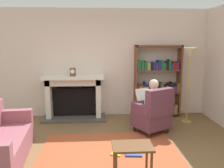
% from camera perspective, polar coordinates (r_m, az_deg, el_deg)
% --- Properties ---
extents(ground, '(14.00, 14.00, 0.00)m').
position_cam_1_polar(ground, '(4.02, -0.36, -18.08)').
color(ground, brown).
extents(back_wall, '(5.60, 0.10, 2.70)m').
position_cam_1_polar(back_wall, '(6.11, -1.74, 5.01)').
color(back_wall, beige).
rests_on(back_wall, ground).
extents(area_rug, '(2.40, 1.80, 0.01)m').
position_cam_1_polar(area_rug, '(4.28, -0.60, -16.10)').
color(area_rug, '#A44A2A').
rests_on(area_rug, ground).
extents(fireplace, '(1.53, 0.64, 1.07)m').
position_cam_1_polar(fireplace, '(6.01, -9.03, -2.73)').
color(fireplace, '#4C4742').
rests_on(fireplace, ground).
extents(mantel_clock, '(0.14, 0.14, 0.19)m').
position_cam_1_polar(mantel_clock, '(5.81, -9.35, 2.82)').
color(mantel_clock, brown).
rests_on(mantel_clock, fireplace).
extents(bookshelf, '(1.16, 0.32, 1.81)m').
position_cam_1_polar(bookshelf, '(6.15, 10.78, 0.17)').
color(bookshelf, brown).
rests_on(bookshelf, ground).
extents(armchair_reading, '(0.86, 0.85, 0.97)m').
position_cam_1_polar(armchair_reading, '(5.06, 9.86, -6.94)').
color(armchair_reading, '#331E14').
rests_on(armchair_reading, ground).
extents(seated_reader, '(0.53, 0.59, 1.14)m').
position_cam_1_polar(seated_reader, '(5.09, 9.03, -4.51)').
color(seated_reader, white).
rests_on(seated_reader, ground).
extents(side_table, '(0.56, 0.39, 0.49)m').
position_cam_1_polar(side_table, '(3.43, 4.87, -15.59)').
color(side_table, brown).
rests_on(side_table, ground).
extents(scattered_books, '(0.55, 0.31, 0.03)m').
position_cam_1_polar(scattered_books, '(4.23, 3.69, -16.15)').
color(scattered_books, '#334CA5').
rests_on(scattered_books, area_rug).
extents(floor_lamp, '(0.32, 0.32, 1.76)m').
position_cam_1_polar(floor_lamp, '(5.73, 18.08, 5.58)').
color(floor_lamp, '#B7933F').
rests_on(floor_lamp, ground).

